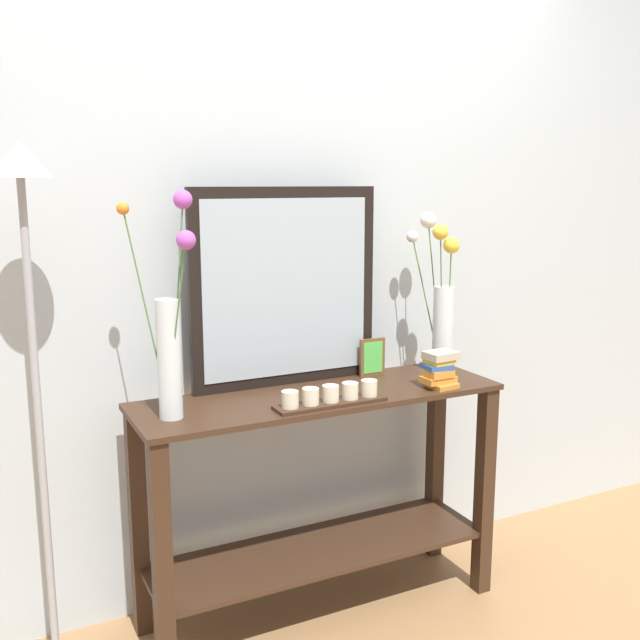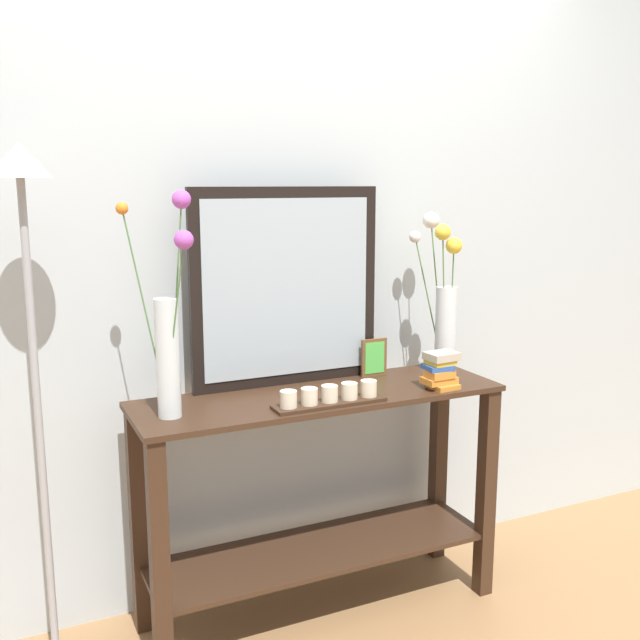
{
  "view_description": "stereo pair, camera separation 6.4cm",
  "coord_description": "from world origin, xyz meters",
  "px_view_note": "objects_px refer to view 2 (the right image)",
  "views": [
    {
      "loc": [
        -1.1,
        -2.2,
        1.57
      ],
      "look_at": [
        0.0,
        0.0,
        1.1
      ],
      "focal_mm": 40.88,
      "sensor_mm": 36.0,
      "label": 1
    },
    {
      "loc": [
        -1.05,
        -2.23,
        1.57
      ],
      "look_at": [
        0.0,
        0.0,
        1.1
      ],
      "focal_mm": 40.88,
      "sensor_mm": 36.0,
      "label": 2
    }
  ],
  "objects_px": {
    "console_table": "(320,480)",
    "mirror_leaning": "(287,287)",
    "tall_vase_left": "(169,334)",
    "vase_right": "(444,304)",
    "picture_frame_small": "(374,357)",
    "candle_tray": "(330,397)",
    "book_stack": "(440,370)",
    "floor_lamp": "(32,330)"
  },
  "relations": [
    {
      "from": "candle_tray",
      "to": "floor_lamp",
      "type": "bearing_deg",
      "value": 168.53
    },
    {
      "from": "mirror_leaning",
      "to": "tall_vase_left",
      "type": "distance_m",
      "value": 0.53
    },
    {
      "from": "tall_vase_left",
      "to": "candle_tray",
      "type": "height_order",
      "value": "tall_vase_left"
    },
    {
      "from": "tall_vase_left",
      "to": "picture_frame_small",
      "type": "bearing_deg",
      "value": 11.13
    },
    {
      "from": "console_table",
      "to": "mirror_leaning",
      "type": "distance_m",
      "value": 0.7
    },
    {
      "from": "mirror_leaning",
      "to": "floor_lamp",
      "type": "height_order",
      "value": "floor_lamp"
    },
    {
      "from": "mirror_leaning",
      "to": "book_stack",
      "type": "distance_m",
      "value": 0.63
    },
    {
      "from": "picture_frame_small",
      "to": "floor_lamp",
      "type": "distance_m",
      "value": 1.23
    },
    {
      "from": "tall_vase_left",
      "to": "floor_lamp",
      "type": "distance_m",
      "value": 0.4
    },
    {
      "from": "console_table",
      "to": "candle_tray",
      "type": "distance_m",
      "value": 0.38
    },
    {
      "from": "console_table",
      "to": "book_stack",
      "type": "height_order",
      "value": "book_stack"
    },
    {
      "from": "tall_vase_left",
      "to": "floor_lamp",
      "type": "height_order",
      "value": "floor_lamp"
    },
    {
      "from": "candle_tray",
      "to": "tall_vase_left",
      "type": "bearing_deg",
      "value": 168.81
    },
    {
      "from": "mirror_leaning",
      "to": "floor_lamp",
      "type": "relative_size",
      "value": 0.43
    },
    {
      "from": "picture_frame_small",
      "to": "book_stack",
      "type": "distance_m",
      "value": 0.28
    },
    {
      "from": "candle_tray",
      "to": "vase_right",
      "type": "bearing_deg",
      "value": 18.55
    },
    {
      "from": "tall_vase_left",
      "to": "candle_tray",
      "type": "xyz_separation_m",
      "value": [
        0.51,
        -0.1,
        -0.24
      ]
    },
    {
      "from": "vase_right",
      "to": "candle_tray",
      "type": "relative_size",
      "value": 1.58
    },
    {
      "from": "floor_lamp",
      "to": "vase_right",
      "type": "bearing_deg",
      "value": 0.5
    },
    {
      "from": "console_table",
      "to": "tall_vase_left",
      "type": "height_order",
      "value": "tall_vase_left"
    },
    {
      "from": "mirror_leaning",
      "to": "tall_vase_left",
      "type": "bearing_deg",
      "value": -157.09
    },
    {
      "from": "mirror_leaning",
      "to": "tall_vase_left",
      "type": "height_order",
      "value": "mirror_leaning"
    },
    {
      "from": "console_table",
      "to": "vase_right",
      "type": "relative_size",
      "value": 2.13
    },
    {
      "from": "console_table",
      "to": "floor_lamp",
      "type": "height_order",
      "value": "floor_lamp"
    },
    {
      "from": "candle_tray",
      "to": "console_table",
      "type": "bearing_deg",
      "value": 78.15
    },
    {
      "from": "picture_frame_small",
      "to": "book_stack",
      "type": "height_order",
      "value": "picture_frame_small"
    },
    {
      "from": "book_stack",
      "to": "vase_right",
      "type": "bearing_deg",
      "value": 54.18
    },
    {
      "from": "candle_tray",
      "to": "picture_frame_small",
      "type": "bearing_deg",
      "value": 39.66
    },
    {
      "from": "picture_frame_small",
      "to": "tall_vase_left",
      "type": "bearing_deg",
      "value": -168.87
    },
    {
      "from": "vase_right",
      "to": "picture_frame_small",
      "type": "relative_size",
      "value": 4.26
    },
    {
      "from": "vase_right",
      "to": "picture_frame_small",
      "type": "height_order",
      "value": "vase_right"
    },
    {
      "from": "book_stack",
      "to": "mirror_leaning",
      "type": "bearing_deg",
      "value": 148.63
    },
    {
      "from": "vase_right",
      "to": "book_stack",
      "type": "bearing_deg",
      "value": -125.82
    },
    {
      "from": "book_stack",
      "to": "floor_lamp",
      "type": "height_order",
      "value": "floor_lamp"
    },
    {
      "from": "mirror_leaning",
      "to": "vase_right",
      "type": "xyz_separation_m",
      "value": [
        0.61,
        -0.11,
        -0.09
      ]
    },
    {
      "from": "vase_right",
      "to": "book_stack",
      "type": "relative_size",
      "value": 4.7
    },
    {
      "from": "mirror_leaning",
      "to": "floor_lamp",
      "type": "distance_m",
      "value": 0.88
    },
    {
      "from": "mirror_leaning",
      "to": "book_stack",
      "type": "bearing_deg",
      "value": -31.37
    },
    {
      "from": "console_table",
      "to": "mirror_leaning",
      "type": "relative_size",
      "value": 1.84
    },
    {
      "from": "console_table",
      "to": "book_stack",
      "type": "xyz_separation_m",
      "value": [
        0.42,
        -0.12,
        0.39
      ]
    },
    {
      "from": "mirror_leaning",
      "to": "console_table",
      "type": "bearing_deg",
      "value": -71.76
    },
    {
      "from": "candle_tray",
      "to": "book_stack",
      "type": "relative_size",
      "value": 2.98
    }
  ]
}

